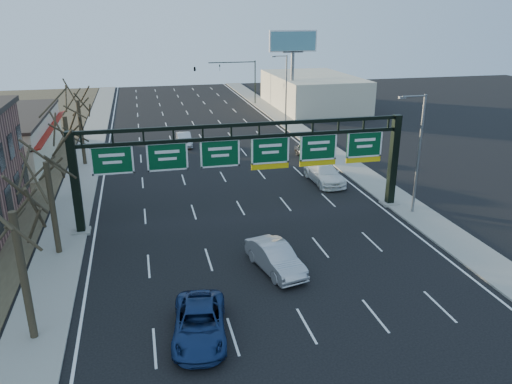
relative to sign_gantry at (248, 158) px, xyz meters
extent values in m
plane|color=black|center=(-0.16, -8.00, -4.63)|extent=(160.00, 160.00, 0.00)
cube|color=gray|center=(-12.96, 12.00, -4.57)|extent=(3.00, 120.00, 0.12)
cube|color=gray|center=(12.64, 12.00, -4.57)|extent=(3.00, 120.00, 0.12)
cube|color=white|center=(-0.16, 12.00, -4.62)|extent=(21.60, 120.00, 0.01)
cube|color=black|center=(-11.86, 0.00, -1.03)|extent=(0.55, 0.55, 7.20)
cube|color=gray|center=(-11.86, 0.00, -4.53)|extent=(1.20, 1.20, 0.20)
cube|color=black|center=(11.54, 0.00, -1.03)|extent=(0.55, 0.55, 7.20)
cube|color=gray|center=(11.54, 0.00, -4.53)|extent=(1.20, 1.20, 0.20)
cube|color=black|center=(-0.16, 0.00, 2.42)|extent=(23.40, 0.25, 0.25)
cube|color=black|center=(-0.16, 0.00, 1.52)|extent=(23.40, 0.25, 0.25)
cube|color=#044020|center=(-9.33, 0.00, 0.47)|extent=(2.80, 0.10, 2.00)
cube|color=#044020|center=(-5.66, 0.00, 0.47)|extent=(2.80, 0.10, 2.00)
cube|color=#044020|center=(-1.99, 0.00, 0.47)|extent=(2.80, 0.10, 2.00)
cube|color=#044020|center=(1.67, 0.00, 0.47)|extent=(2.80, 0.10, 2.00)
cube|color=yellow|center=(1.67, 0.00, -0.75)|extent=(2.80, 0.10, 0.40)
cube|color=#044020|center=(5.34, 0.00, 0.47)|extent=(2.80, 0.10, 2.00)
cube|color=yellow|center=(5.34, 0.00, -0.75)|extent=(2.80, 0.10, 0.40)
cube|color=#044020|center=(9.01, 0.00, 0.47)|extent=(2.80, 0.10, 2.00)
cube|color=yellow|center=(9.01, 0.00, -0.75)|extent=(2.80, 0.10, 0.40)
cube|color=maroon|center=(-16.56, 21.00, -1.63)|extent=(1.20, 18.00, 0.40)
cube|color=#BBB49B|center=(19.84, 42.00, -2.13)|extent=(12.00, 20.00, 5.00)
cylinder|color=#2F271A|center=(-12.96, -12.00, -1.28)|extent=(0.36, 0.36, 6.46)
cylinder|color=#2F271A|center=(-12.96, -3.00, -1.47)|extent=(0.36, 0.36, 6.08)
cylinder|color=#2F271A|center=(-12.96, 7.00, -1.09)|extent=(0.36, 0.36, 6.84)
cylinder|color=#2F271A|center=(-12.96, 17.00, -1.28)|extent=(0.36, 0.36, 6.46)
cylinder|color=slate|center=(12.44, -2.00, -0.01)|extent=(0.20, 0.20, 9.00)
cylinder|color=slate|center=(11.54, -2.00, 4.39)|extent=(1.80, 0.12, 0.12)
cube|color=slate|center=(10.64, -2.00, 4.34)|extent=(0.50, 0.22, 0.15)
cylinder|color=slate|center=(12.44, 32.00, -0.01)|extent=(0.20, 0.20, 9.00)
cylinder|color=slate|center=(11.54, 32.00, 4.39)|extent=(1.80, 0.12, 0.12)
cube|color=slate|center=(10.64, 32.00, 4.34)|extent=(0.50, 0.22, 0.15)
cylinder|color=slate|center=(14.84, 37.00, -0.13)|extent=(0.50, 0.50, 9.00)
cube|color=slate|center=(14.84, 37.00, 4.37)|extent=(3.00, 0.30, 0.20)
cube|color=white|center=(14.84, 37.00, 5.87)|extent=(7.00, 0.30, 3.00)
cube|color=teal|center=(14.84, 36.80, 5.87)|extent=(6.60, 0.05, 2.60)
cylinder|color=black|center=(11.64, 47.00, -1.13)|extent=(0.18, 0.18, 7.00)
cylinder|color=black|center=(7.84, 47.00, 2.17)|extent=(7.60, 0.14, 0.14)
imported|color=black|center=(5.84, 47.00, 1.37)|extent=(0.20, 0.20, 1.00)
imported|color=black|center=(1.84, 47.00, 1.37)|extent=(0.54, 0.54, 1.62)
imported|color=navy|center=(-5.35, -13.66, -3.89)|extent=(3.15, 5.58, 1.47)
imported|color=#A7A8AC|center=(-0.16, -8.26, -3.81)|extent=(2.80, 5.24, 1.64)
imported|color=white|center=(8.43, 6.36, -3.79)|extent=(2.50, 5.82, 1.67)
imported|color=#3E4043|center=(9.69, 14.41, -3.93)|extent=(2.16, 4.29, 1.40)
imported|color=#BBBAC0|center=(-2.52, 22.32, -3.91)|extent=(1.53, 4.37, 1.44)
camera|label=1|loc=(-7.36, -33.60, 9.90)|focal=35.00mm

